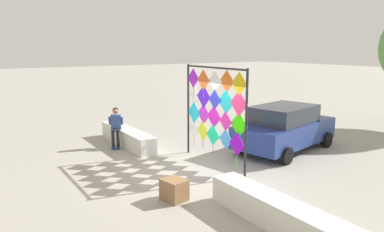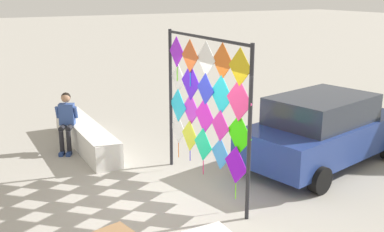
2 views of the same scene
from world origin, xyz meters
name	(u,v)px [view 1 (image 1 of 2)]	position (x,y,z in m)	size (l,w,h in m)	color
ground	(192,172)	(0.00, 0.00, 0.00)	(120.00, 120.00, 0.00)	#9E998E
plaza_ledge_left	(127,137)	(-3.83, -0.37, 0.30)	(3.70, 0.63, 0.59)	silver
plaza_ledge_right	(280,215)	(3.83, -0.37, 0.30)	(3.70, 0.63, 0.59)	silver
kite_display_rack	(215,107)	(-0.26, 0.99, 1.78)	(3.00, 0.09, 3.02)	#232328
seated_vendor	(116,124)	(-3.72, -0.84, 0.84)	(0.69, 0.62, 1.44)	black
parked_car	(285,128)	(-0.16, 3.96, 0.81)	(2.66, 4.39, 1.59)	navy
cardboard_box_large	(174,190)	(1.47, -1.44, 0.25)	(0.56, 0.47, 0.51)	olive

